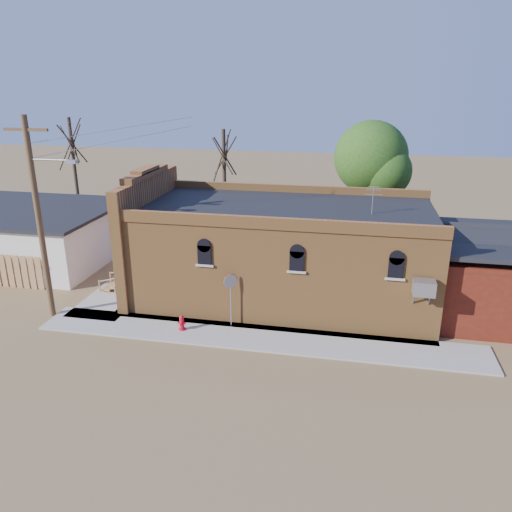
% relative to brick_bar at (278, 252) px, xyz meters
% --- Properties ---
extents(ground, '(120.00, 120.00, 0.00)m').
position_rel_brick_bar_xyz_m(ground, '(-1.64, -5.49, -2.34)').
color(ground, olive).
rests_on(ground, ground).
extents(sidewalk_south, '(19.00, 2.20, 0.08)m').
position_rel_brick_bar_xyz_m(sidewalk_south, '(-0.14, -4.59, -2.30)').
color(sidewalk_south, '#9E9991').
rests_on(sidewalk_south, ground).
extents(sidewalk_west, '(2.60, 10.00, 0.08)m').
position_rel_brick_bar_xyz_m(sidewalk_west, '(-7.94, 0.51, -2.30)').
color(sidewalk_west, '#9E9991').
rests_on(sidewalk_west, ground).
extents(brick_bar, '(16.40, 7.97, 6.30)m').
position_rel_brick_bar_xyz_m(brick_bar, '(0.00, 0.00, 0.00)').
color(brick_bar, '#A96D33').
rests_on(brick_bar, ground).
extents(red_shed, '(5.40, 6.40, 4.30)m').
position_rel_brick_bar_xyz_m(red_shed, '(9.86, 0.01, -0.07)').
color(red_shed, '#52170E').
rests_on(red_shed, ground).
extents(wood_fence, '(5.20, 0.10, 1.80)m').
position_rel_brick_bar_xyz_m(wood_fence, '(-14.44, -1.69, -1.44)').
color(wood_fence, '#AC774D').
rests_on(wood_fence, ground).
extents(utility_pole, '(3.12, 0.26, 9.00)m').
position_rel_brick_bar_xyz_m(utility_pole, '(-9.79, -4.29, 2.43)').
color(utility_pole, '#523A20').
rests_on(utility_pole, ground).
extents(tree_bare_near, '(2.80, 2.80, 7.65)m').
position_rel_brick_bar_xyz_m(tree_bare_near, '(-4.64, 7.51, 3.62)').
color(tree_bare_near, '#3F3224').
rests_on(tree_bare_near, ground).
extents(tree_bare_far, '(2.80, 2.80, 8.16)m').
position_rel_brick_bar_xyz_m(tree_bare_far, '(-15.64, 8.51, 4.02)').
color(tree_bare_far, '#3F3224').
rests_on(tree_bare_far, ground).
extents(tree_leafy, '(4.40, 4.40, 8.15)m').
position_rel_brick_bar_xyz_m(tree_leafy, '(4.36, 8.01, 3.59)').
color(tree_leafy, '#3F3224').
rests_on(tree_leafy, ground).
extents(fire_hydrant, '(0.39, 0.39, 0.67)m').
position_rel_brick_bar_xyz_m(fire_hydrant, '(-3.43, -4.61, -1.93)').
color(fire_hydrant, red).
rests_on(fire_hydrant, sidewalk_south).
extents(stop_sign, '(0.53, 0.48, 2.43)m').
position_rel_brick_bar_xyz_m(stop_sign, '(-1.43, -3.78, -0.39)').
color(stop_sign, '#98989E').
rests_on(stop_sign, sidewalk_south).
extents(trash_barrel, '(0.54, 0.54, 0.80)m').
position_rel_brick_bar_xyz_m(trash_barrel, '(-6.94, -0.82, -1.86)').
color(trash_barrel, navy).
rests_on(trash_barrel, sidewalk_west).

